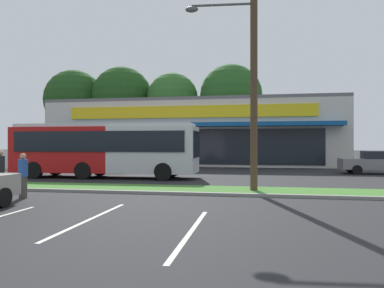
# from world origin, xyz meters

# --- Properties ---
(grass_median) EXTENTS (56.00, 2.20, 0.12)m
(grass_median) POSITION_xyz_m (0.00, 14.00, 0.06)
(grass_median) COLOR #427A2D
(grass_median) RESTS_ON ground_plane
(curb_lip) EXTENTS (56.00, 0.24, 0.12)m
(curb_lip) POSITION_xyz_m (0.00, 12.78, 0.06)
(curb_lip) COLOR gray
(curb_lip) RESTS_ON ground_plane
(parking_stripe_2) EXTENTS (0.12, 4.80, 0.01)m
(parking_stripe_2) POSITION_xyz_m (0.73, 7.78, 0.00)
(parking_stripe_2) COLOR silver
(parking_stripe_2) RESTS_ON ground_plane
(parking_stripe_3) EXTENTS (0.12, 4.80, 0.01)m
(parking_stripe_3) POSITION_xyz_m (3.66, 6.94, 0.00)
(parking_stripe_3) COLOR silver
(parking_stripe_3) RESTS_ON ground_plane
(storefront_building) EXTENTS (27.94, 13.42, 6.30)m
(storefront_building) POSITION_xyz_m (-0.80, 36.04, 3.16)
(storefront_building) COLOR beige
(storefront_building) RESTS_ON ground_plane
(tree_far_left) EXTENTS (7.96, 7.96, 12.02)m
(tree_far_left) POSITION_xyz_m (-18.95, 43.58, 8.03)
(tree_far_left) COLOR #473323
(tree_far_left) RESTS_ON ground_plane
(tree_left) EXTENTS (7.89, 7.89, 12.21)m
(tree_left) POSITION_xyz_m (-12.15, 43.55, 8.25)
(tree_left) COLOR #473323
(tree_left) RESTS_ON ground_plane
(tree_mid_left) EXTENTS (6.57, 6.57, 11.09)m
(tree_mid_left) POSITION_xyz_m (-5.24, 43.16, 7.79)
(tree_mid_left) COLOR #473323
(tree_mid_left) RESTS_ON ground_plane
(tree_mid) EXTENTS (7.67, 7.67, 11.87)m
(tree_mid) POSITION_xyz_m (2.20, 43.09, 8.02)
(tree_mid) COLOR #473323
(tree_mid) RESTS_ON ground_plane
(utility_pole) EXTENTS (3.03, 2.40, 10.96)m
(utility_pole) POSITION_xyz_m (4.95, 13.82, 5.83)
(utility_pole) COLOR #4C3826
(utility_pole) RESTS_ON ground_plane
(city_bus) EXTENTS (11.23, 2.80, 3.25)m
(city_bus) POSITION_xyz_m (-3.79, 19.09, 1.76)
(city_bus) COLOR #B71414
(city_bus) RESTS_ON ground_plane
(car_0) EXTENTS (4.63, 1.90, 1.57)m
(car_0) POSITION_xyz_m (13.30, 24.86, 0.80)
(car_0) COLOR slate
(car_0) RESTS_ON ground_plane
(car_2) EXTENTS (4.60, 1.86, 1.56)m
(car_2) POSITION_xyz_m (-12.17, 25.41, 0.79)
(car_2) COLOR maroon
(car_2) RESTS_ON ground_plane
(car_3) EXTENTS (4.23, 1.98, 1.58)m
(car_3) POSITION_xyz_m (-4.91, 24.21, 0.80)
(car_3) COLOR #9E998C
(car_3) RESTS_ON ground_plane
(pedestrian_near_bench) EXTENTS (0.36, 0.36, 1.77)m
(pedestrian_near_bench) POSITION_xyz_m (-5.49, 12.22, 0.89)
(pedestrian_near_bench) COLOR #726651
(pedestrian_near_bench) RESTS_ON ground_plane
(pedestrian_by_pole) EXTENTS (0.34, 0.34, 1.69)m
(pedestrian_by_pole) POSITION_xyz_m (-3.43, 10.82, 0.85)
(pedestrian_by_pole) COLOR #47423D
(pedestrian_by_pole) RESTS_ON ground_plane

